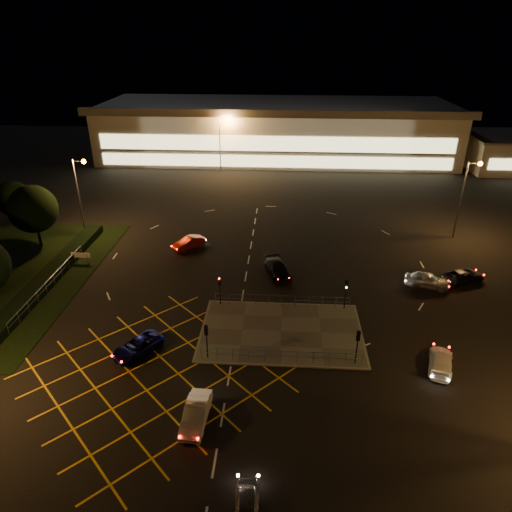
# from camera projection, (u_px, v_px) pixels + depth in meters

# --- Properties ---
(ground) EXTENTS (180.00, 180.00, 0.00)m
(ground) POSITION_uv_depth(u_px,v_px,m) (260.00, 319.00, 42.67)
(ground) COLOR black
(ground) RESTS_ON ground
(pedestrian_island) EXTENTS (14.00, 9.00, 0.12)m
(pedestrian_island) POSITION_uv_depth(u_px,v_px,m) (281.00, 331.00, 40.75)
(pedestrian_island) COLOR #4C4944
(pedestrian_island) RESTS_ON ground
(grass_verge) EXTENTS (18.00, 30.00, 0.08)m
(grass_verge) POSITION_uv_depth(u_px,v_px,m) (6.00, 278.00, 49.55)
(grass_verge) COLOR black
(grass_verge) RESTS_ON ground
(hedge) EXTENTS (2.00, 26.00, 1.00)m
(hedge) POSITION_uv_depth(u_px,v_px,m) (50.00, 275.00, 49.06)
(hedge) COLOR black
(hedge) RESTS_ON ground
(supermarket) EXTENTS (72.00, 26.50, 10.50)m
(supermarket) POSITION_uv_depth(u_px,v_px,m) (276.00, 129.00, 95.56)
(supermarket) COLOR beige
(supermarket) RESTS_ON ground
(streetlight_nw) EXTENTS (1.78, 0.56, 10.03)m
(streetlight_nw) POSITION_uv_depth(u_px,v_px,m) (80.00, 187.00, 57.08)
(streetlight_nw) COLOR slate
(streetlight_nw) RESTS_ON ground
(streetlight_ne) EXTENTS (1.78, 0.56, 10.03)m
(streetlight_ne) POSITION_uv_depth(u_px,v_px,m) (467.00, 189.00, 56.22)
(streetlight_ne) COLOR slate
(streetlight_ne) RESTS_ON ground
(streetlight_far_left) EXTENTS (1.78, 0.56, 10.03)m
(streetlight_far_left) POSITION_uv_depth(u_px,v_px,m) (222.00, 137.00, 83.08)
(streetlight_far_left) COLOR slate
(streetlight_far_left) RESTS_ON ground
(streetlight_far_right) EXTENTS (1.78, 0.56, 10.03)m
(streetlight_far_right) POSITION_uv_depth(u_px,v_px,m) (442.00, 137.00, 82.65)
(streetlight_far_right) COLOR slate
(streetlight_far_right) RESTS_ON ground
(signal_sw) EXTENTS (0.28, 0.30, 3.15)m
(signal_sw) POSITION_uv_depth(u_px,v_px,m) (206.00, 335.00, 36.48)
(signal_sw) COLOR black
(signal_sw) RESTS_ON pedestrian_island
(signal_se) EXTENTS (0.28, 0.30, 3.15)m
(signal_se) POSITION_uv_depth(u_px,v_px,m) (358.00, 340.00, 35.82)
(signal_se) COLOR black
(signal_se) RESTS_ON pedestrian_island
(signal_nw) EXTENTS (0.28, 0.30, 3.15)m
(signal_nw) POSITION_uv_depth(u_px,v_px,m) (220.00, 285.00, 43.60)
(signal_nw) COLOR black
(signal_nw) RESTS_ON pedestrian_island
(signal_ne) EXTENTS (0.28, 0.30, 3.15)m
(signal_ne) POSITION_uv_depth(u_px,v_px,m) (346.00, 289.00, 42.94)
(signal_ne) COLOR black
(signal_ne) RESTS_ON pedestrian_island
(tree_c) EXTENTS (5.76, 5.76, 7.84)m
(tree_c) POSITION_uv_depth(u_px,v_px,m) (33.00, 209.00, 54.48)
(tree_c) COLOR black
(tree_c) RESTS_ON ground
(tree_d) EXTENTS (4.68, 4.68, 6.37)m
(tree_d) POSITION_uv_depth(u_px,v_px,m) (13.00, 199.00, 60.58)
(tree_d) COLOR black
(tree_d) RESTS_ON ground
(car_near_silver) EXTENTS (1.63, 3.69, 1.23)m
(car_near_silver) POSITION_uv_depth(u_px,v_px,m) (247.00, 509.00, 25.10)
(car_near_silver) COLOR #ACADB3
(car_near_silver) RESTS_ON ground
(car_queue_white) EXTENTS (1.70, 4.35, 1.41)m
(car_queue_white) POSITION_uv_depth(u_px,v_px,m) (196.00, 413.00, 31.24)
(car_queue_white) COLOR silver
(car_queue_white) RESTS_ON ground
(car_left_blue) EXTENTS (4.21, 4.87, 1.24)m
(car_left_blue) POSITION_uv_depth(u_px,v_px,m) (138.00, 346.00, 37.93)
(car_left_blue) COLOR #0D0C4B
(car_left_blue) RESTS_ON ground
(car_far_dkgrey) EXTENTS (3.49, 5.45, 1.47)m
(car_far_dkgrey) POSITION_uv_depth(u_px,v_px,m) (278.00, 269.00, 49.78)
(car_far_dkgrey) COLOR black
(car_far_dkgrey) RESTS_ON ground
(car_right_silver) EXTENTS (4.81, 2.85, 1.53)m
(car_right_silver) POSITION_uv_depth(u_px,v_px,m) (427.00, 280.00, 47.61)
(car_right_silver) COLOR #B8B9C0
(car_right_silver) RESTS_ON ground
(car_circ_red) EXTENTS (4.04, 4.00, 1.39)m
(car_circ_red) POSITION_uv_depth(u_px,v_px,m) (189.00, 243.00, 56.04)
(car_circ_red) COLOR #97190B
(car_circ_red) RESTS_ON ground
(car_east_grey) EXTENTS (4.97, 3.61, 1.26)m
(car_east_grey) POSITION_uv_depth(u_px,v_px,m) (464.00, 276.00, 48.72)
(car_east_grey) COLOR black
(car_east_grey) RESTS_ON ground
(car_approach_white) EXTENTS (3.00, 4.67, 1.26)m
(car_approach_white) POSITION_uv_depth(u_px,v_px,m) (441.00, 362.00, 36.20)
(car_approach_white) COLOR silver
(car_approach_white) RESTS_ON ground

